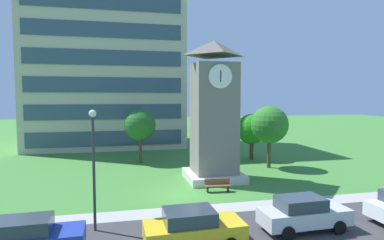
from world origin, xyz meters
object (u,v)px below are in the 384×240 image
tree_streetside (269,125)px  parked_car_blue (28,238)px  street_lamp (94,157)px  tree_by_building (252,129)px  tree_near_tower (140,125)px  clock_tower (214,118)px  parked_car_silver (303,213)px  parked_car_yellow (193,228)px  park_bench (218,185)px

tree_streetside → parked_car_blue: (-17.19, -13.50, -3.16)m
street_lamp → tree_by_building: street_lamp is taller
tree_near_tower → clock_tower: bearing=-55.0°
tree_by_building → parked_car_silver: 18.17m
parked_car_yellow → parked_car_silver: (5.74, 0.54, -0.00)m
tree_streetside → parked_car_blue: 22.08m
parked_car_blue → tree_near_tower: bearing=72.9°
parked_car_blue → parked_car_yellow: (6.84, -0.42, 0.00)m
street_lamp → parked_car_yellow: size_ratio=1.35×
park_bench → street_lamp: street_lamp is taller
parked_car_yellow → tree_near_tower: bearing=93.8°
tree_near_tower → park_bench: bearing=-66.8°
street_lamp → parked_car_yellow: bearing=-31.8°
park_bench → tree_streetside: size_ratio=0.32×
park_bench → tree_near_tower: 12.40m
tree_near_tower → parked_car_yellow: (1.25, -18.62, -2.94)m
park_bench → parked_car_blue: 12.59m
tree_by_building → park_bench: bearing=-123.7°
clock_tower → parked_car_silver: 11.29m
parked_car_blue → parked_car_yellow: size_ratio=0.98×
parked_car_silver → park_bench: bearing=107.8°
park_bench → street_lamp: size_ratio=0.31×
street_lamp → parked_car_yellow: (4.38, -2.71, -2.86)m
street_lamp → tree_by_building: (14.71, 15.25, -0.52)m
clock_tower → tree_near_tower: bearing=125.0°
street_lamp → tree_near_tower: (3.13, 15.91, 0.09)m
street_lamp → parked_car_silver: 10.74m
tree_streetside → tree_by_building: tree_streetside is taller
park_bench → tree_near_tower: size_ratio=0.34×
tree_near_tower → parked_car_yellow: bearing=-86.2°
street_lamp → clock_tower: bearing=44.0°
park_bench → tree_by_building: bearing=56.3°
tree_streetside → tree_near_tower: size_ratio=1.07×
park_bench → tree_near_tower: bearing=113.2°
tree_by_building → tree_near_tower: (-11.58, 0.66, 0.61)m
clock_tower → street_lamp: bearing=-136.0°
clock_tower → street_lamp: (-8.51, -8.23, -1.22)m
park_bench → clock_tower: bearing=78.5°
parked_car_silver → tree_streetside: bearing=71.0°
tree_streetside → parked_car_silver: bearing=-109.0°
tree_near_tower → parked_car_blue: bearing=-107.1°
street_lamp → parked_car_blue: 4.41m
parked_car_silver → clock_tower: bearing=98.8°
parked_car_blue → tree_by_building: bearing=45.6°
park_bench → parked_car_silver: 7.48m
clock_tower → parked_car_yellow: (-4.13, -10.94, -4.08)m
street_lamp → parked_car_yellow: 5.89m
tree_by_building → parked_car_blue: (-17.16, -17.55, -2.34)m
street_lamp → tree_streetside: (14.74, 11.20, 0.30)m
park_bench → tree_streetside: (6.89, 6.26, 3.55)m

